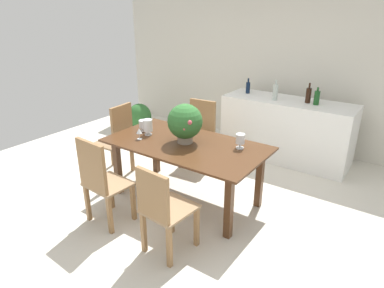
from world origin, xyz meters
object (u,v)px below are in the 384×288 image
(potted_plant_floor, at_px, (140,118))
(chair_head_end, at_px, (118,137))
(chair_far_left, at_px, (200,130))
(wine_glass, at_px, (139,131))
(crystal_vase_center_near, at_px, (240,140))
(wine_bottle_tall, at_px, (248,87))
(flower_centerpiece, at_px, (185,122))
(wine_bottle_clear, at_px, (317,98))
(wine_bottle_amber, at_px, (275,92))
(chair_near_left, at_px, (100,179))
(crystal_vase_left, at_px, (148,126))
(crystal_vase_right, at_px, (143,124))
(dining_table, at_px, (186,152))
(wine_bottle_green, at_px, (308,95))
(chair_near_right, at_px, (162,208))
(kitchen_counter, at_px, (286,130))

(potted_plant_floor, bearing_deg, chair_head_end, -57.28)
(chair_far_left, height_order, wine_glass, chair_far_left)
(crystal_vase_center_near, relative_size, wine_bottle_tall, 0.71)
(flower_centerpiece, height_order, wine_bottle_clear, flower_centerpiece)
(wine_bottle_tall, height_order, potted_plant_floor, wine_bottle_tall)
(wine_bottle_amber, bearing_deg, chair_head_end, -130.84)
(chair_near_left, xyz_separation_m, wine_bottle_clear, (1.40, 2.89, 0.50))
(crystal_vase_left, bearing_deg, crystal_vase_right, 153.44)
(wine_glass, bearing_deg, wine_bottle_clear, 54.73)
(crystal_vase_left, relative_size, wine_bottle_amber, 0.66)
(wine_bottle_amber, relative_size, wine_bottle_tall, 1.27)
(chair_head_end, distance_m, crystal_vase_right, 0.56)
(crystal_vase_center_near, bearing_deg, dining_table, -158.39)
(wine_bottle_green, bearing_deg, wine_bottle_clear, -15.20)
(chair_far_left, relative_size, crystal_vase_center_near, 5.76)
(crystal_vase_left, distance_m, potted_plant_floor, 2.15)
(crystal_vase_center_near, bearing_deg, chair_head_end, -172.69)
(chair_far_left, relative_size, chair_head_end, 0.95)
(wine_bottle_clear, bearing_deg, flower_centerpiece, -117.41)
(chair_far_left, relative_size, wine_bottle_green, 3.39)
(crystal_vase_center_near, height_order, wine_glass, crystal_vase_center_near)
(chair_near_right, bearing_deg, wine_bottle_clear, -95.92)
(chair_head_end, xyz_separation_m, wine_bottle_clear, (2.17, 1.91, 0.50))
(crystal_vase_left, relative_size, wine_bottle_green, 0.69)
(dining_table, relative_size, wine_bottle_amber, 6.22)
(chair_far_left, relative_size, crystal_vase_left, 4.92)
(flower_centerpiece, bearing_deg, wine_bottle_amber, 77.86)
(wine_bottle_tall, bearing_deg, wine_bottle_clear, -3.60)
(flower_centerpiece, height_order, wine_glass, flower_centerpiece)
(dining_table, bearing_deg, wine_bottle_clear, 63.38)
(chair_near_right, bearing_deg, crystal_vase_right, -36.77)
(wine_glass, relative_size, potted_plant_floor, 0.23)
(dining_table, distance_m, wine_glass, 0.63)
(crystal_vase_center_near, distance_m, potted_plant_floor, 2.97)
(wine_glass, bearing_deg, chair_near_left, -81.73)
(flower_centerpiece, bearing_deg, wine_glass, -155.61)
(crystal_vase_center_near, bearing_deg, chair_near_left, -130.90)
(chair_near_left, xyz_separation_m, crystal_vase_center_near, (1.05, 1.21, 0.30))
(chair_near_right, relative_size, chair_head_end, 0.90)
(kitchen_counter, height_order, wine_bottle_tall, wine_bottle_tall)
(wine_bottle_green, xyz_separation_m, potted_plant_floor, (-2.91, -0.58, -0.74))
(chair_head_end, bearing_deg, wine_bottle_green, 130.12)
(dining_table, xyz_separation_m, crystal_vase_center_near, (0.60, 0.24, 0.22))
(chair_near_right, xyz_separation_m, crystal_vase_right, (-1.15, 1.01, 0.33))
(wine_bottle_clear, bearing_deg, chair_near_right, -100.45)
(chair_head_end, bearing_deg, wine_glass, 67.11)
(chair_head_end, height_order, wine_glass, chair_head_end)
(chair_near_left, xyz_separation_m, kitchen_counter, (1.00, 2.90, -0.09))
(crystal_vase_left, bearing_deg, wine_bottle_clear, 51.98)
(wine_glass, xyz_separation_m, wine_bottle_green, (1.38, 2.18, 0.21))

